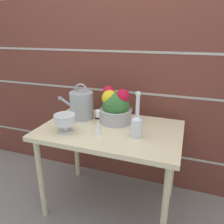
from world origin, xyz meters
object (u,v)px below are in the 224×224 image
watering_can (81,105)px  glass_decanter (137,123)px  crystal_pedestal_bowl (65,120)px  figurine_vase (98,124)px  flower_planter (115,107)px

watering_can → glass_decanter: bearing=-20.7°
crystal_pedestal_bowl → figurine_vase: figurine_vase is taller
crystal_pedestal_bowl → figurine_vase: (0.24, 0.04, -0.02)m
watering_can → figurine_vase: bearing=-44.3°
watering_can → crystal_pedestal_bowl: watering_can is taller
glass_decanter → figurine_vase: glass_decanter is taller
watering_can → flower_planter: (0.30, 0.01, 0.01)m
crystal_pedestal_bowl → flower_planter: flower_planter is taller
crystal_pedestal_bowl → figurine_vase: 0.25m
crystal_pedestal_bowl → figurine_vase: size_ratio=0.84×
glass_decanter → figurine_vase: bearing=-168.6°
figurine_vase → crystal_pedestal_bowl: bearing=-169.7°
watering_can → glass_decanter: glass_decanter is taller
flower_planter → glass_decanter: bearing=-41.7°
crystal_pedestal_bowl → glass_decanter: glass_decanter is taller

